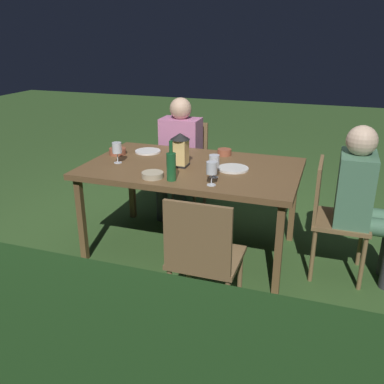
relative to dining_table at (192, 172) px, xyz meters
name	(u,v)px	position (x,y,z in m)	size (l,w,h in m)	color
ground_plane	(192,249)	(0.00, 0.00, -0.69)	(16.00, 16.00, 0.00)	#385B28
dining_table	(192,172)	(0.00, 0.00, 0.00)	(1.68, 1.02, 0.74)	brown
chair_side_left_b	(186,161)	(0.38, -0.90, -0.20)	(0.42, 0.40, 0.87)	brown
person_in_pink	(179,152)	(0.38, -0.71, -0.05)	(0.38, 0.47, 1.15)	#C675A3
chair_head_near	(332,213)	(-1.09, 0.00, -0.20)	(0.40, 0.42, 0.87)	brown
person_in_green	(363,197)	(-1.28, 0.00, -0.05)	(0.48, 0.38, 1.15)	#4C7A5B
chair_side_right_a	(203,256)	(-0.38, 0.90, -0.20)	(0.42, 0.40, 0.87)	brown
lantern_centerpiece	(180,148)	(0.09, 0.03, 0.20)	(0.15, 0.15, 0.27)	black
green_bottle_on_table	(171,166)	(0.03, 0.37, 0.16)	(0.07, 0.07, 0.29)	#1E5B2D
wine_glass_a	(212,169)	(-0.27, 0.38, 0.17)	(0.08, 0.08, 0.17)	silver
wine_glass_b	(214,162)	(-0.24, 0.21, 0.17)	(0.08, 0.08, 0.17)	silver
wine_glass_c	(117,149)	(0.59, 0.12, 0.17)	(0.08, 0.08, 0.17)	silver
plate_a	(148,151)	(0.50, -0.25, 0.06)	(0.22, 0.22, 0.01)	white
plate_b	(233,169)	(-0.33, -0.01, 0.06)	(0.24, 0.24, 0.01)	white
bowl_olives	(224,152)	(-0.16, -0.38, 0.08)	(0.12, 0.12, 0.05)	#9E5138
bowl_bread	(153,175)	(0.18, 0.36, 0.08)	(0.16, 0.16, 0.04)	#BCAD8E
bowl_salad	(118,151)	(0.72, -0.11, 0.08)	(0.14, 0.14, 0.05)	#9E5138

